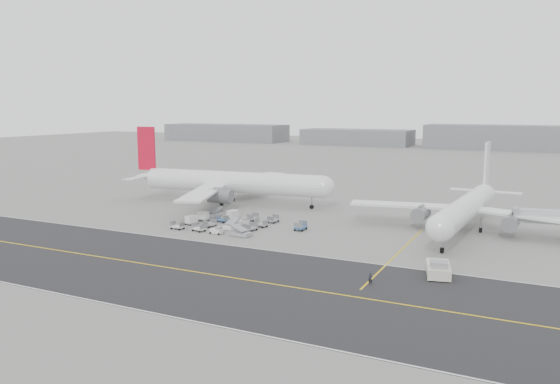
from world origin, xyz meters
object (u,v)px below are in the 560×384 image
at_px(jet_bridge, 555,219).
at_px(pushback_tug, 438,269).
at_px(airliner_b, 467,207).
at_px(ground_crew_a, 370,279).
at_px(airliner_a, 228,182).

bearing_deg(jet_bridge, pushback_tug, -124.47).
height_order(pushback_tug, jet_bridge, jet_bridge).
relative_size(airliner_b, ground_crew_a, 27.76).
bearing_deg(airliner_b, airliner_a, 177.69).
relative_size(airliner_a, ground_crew_a, 32.24).
height_order(airliner_b, ground_crew_a, airliner_b).
bearing_deg(airliner_a, airliner_b, -102.13).
height_order(airliner_a, ground_crew_a, airliner_a).
bearing_deg(airliner_a, jet_bridge, -100.77).
distance_m(airliner_b, jet_bridge, 15.61).
bearing_deg(ground_crew_a, pushback_tug, 41.46).
bearing_deg(airliner_a, ground_crew_a, -138.25).
height_order(airliner_b, pushback_tug, airliner_b).
relative_size(jet_bridge, ground_crew_a, 8.77).
xyz_separation_m(airliner_b, jet_bridge, (15.59, 0.05, -0.83)).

